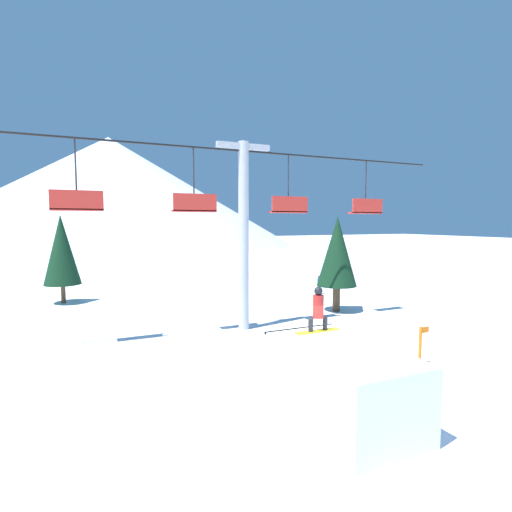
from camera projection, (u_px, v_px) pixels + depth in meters
ground_plane at (346, 397)px, 10.83m from camera, size 220.00×220.00×0.00m
mountain_ridge at (110, 191)px, 82.36m from camera, size 74.87×74.87×21.97m
snow_ramp at (341, 383)px, 9.59m from camera, size 2.19×3.94×1.75m
snowboarder at (318, 310)px, 10.81m from camera, size 1.33×0.29×1.24m
chairlift at (244, 220)px, 17.26m from camera, size 20.64×0.45×8.16m
pine_tree_near at (337, 252)px, 20.92m from camera, size 2.09×2.09×5.03m
pine_tree_far at (61, 250)px, 23.06m from camera, size 2.05×2.05×5.17m
trail_marker at (421, 344)px, 13.19m from camera, size 0.41×0.10×1.29m
distant_skier at (319, 284)px, 26.08m from camera, size 0.24×0.24×1.23m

